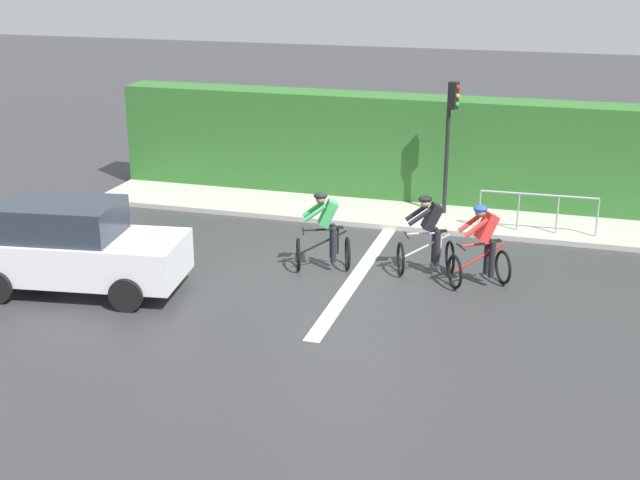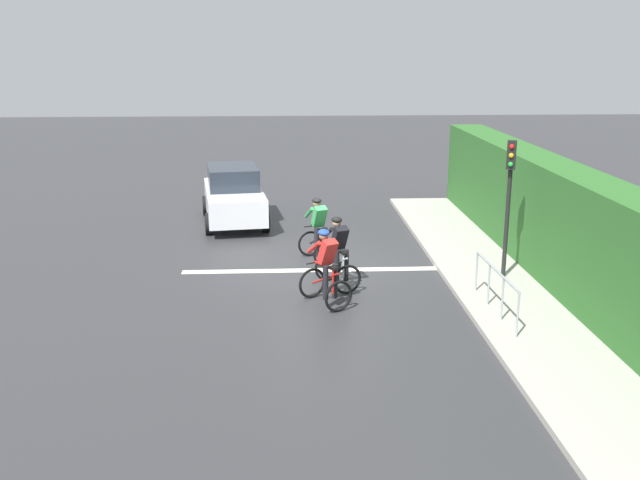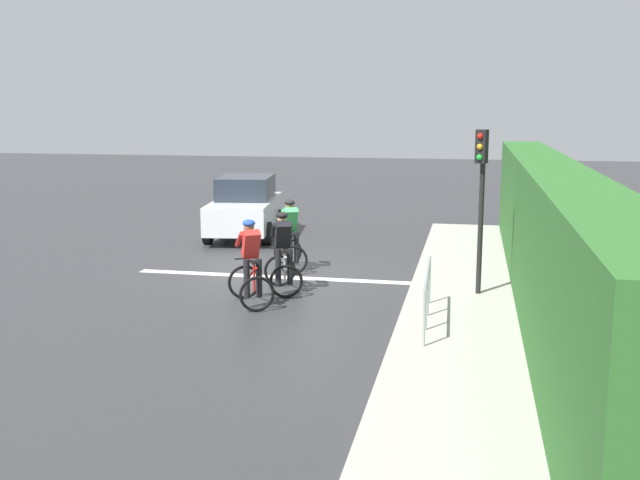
{
  "view_description": "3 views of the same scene",
  "coord_description": "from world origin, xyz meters",
  "px_view_note": "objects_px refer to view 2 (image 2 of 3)",
  "views": [
    {
      "loc": [
        16.25,
        4.28,
        6.41
      ],
      "look_at": [
        0.9,
        -0.26,
        0.91
      ],
      "focal_mm": 48.67,
      "sensor_mm": 36.0,
      "label": 1
    },
    {
      "loc": [
        0.94,
        17.09,
        5.37
      ],
      "look_at": [
        0.15,
        1.32,
        1.04
      ],
      "focal_mm": 39.81,
      "sensor_mm": 36.0,
      "label": 2
    },
    {
      "loc": [
        -3.99,
        16.12,
        3.75
      ],
      "look_at": [
        -0.82,
        0.67,
        0.94
      ],
      "focal_mm": 41.79,
      "sensor_mm": 36.0,
      "label": 3
    }
  ],
  "objects_px": {
    "cyclist_second": "(338,254)",
    "cyclist_mid": "(318,232)",
    "cyclist_lead": "(326,270)",
    "traffic_light_near_crossing": "(509,189)",
    "car_white": "(234,195)",
    "pedestrian_railing_kerbside": "(496,282)"
  },
  "relations": [
    {
      "from": "cyclist_second",
      "to": "cyclist_mid",
      "type": "height_order",
      "value": "same"
    },
    {
      "from": "cyclist_second",
      "to": "cyclist_lead",
      "type": "bearing_deg",
      "value": 72.93
    },
    {
      "from": "cyclist_lead",
      "to": "traffic_light_near_crossing",
      "type": "distance_m",
      "value": 4.67
    },
    {
      "from": "car_white",
      "to": "cyclist_mid",
      "type": "bearing_deg",
      "value": 119.41
    },
    {
      "from": "cyclist_second",
      "to": "traffic_light_near_crossing",
      "type": "height_order",
      "value": "traffic_light_near_crossing"
    },
    {
      "from": "cyclist_lead",
      "to": "traffic_light_near_crossing",
      "type": "relative_size",
      "value": 0.5
    },
    {
      "from": "cyclist_mid",
      "to": "car_white",
      "type": "height_order",
      "value": "car_white"
    },
    {
      "from": "cyclist_lead",
      "to": "traffic_light_near_crossing",
      "type": "xyz_separation_m",
      "value": [
        -4.25,
        -1.32,
        1.43
      ]
    },
    {
      "from": "car_white",
      "to": "pedestrian_railing_kerbside",
      "type": "bearing_deg",
      "value": 124.83
    },
    {
      "from": "car_white",
      "to": "traffic_light_near_crossing",
      "type": "xyz_separation_m",
      "value": [
        -6.7,
        6.19,
        1.35
      ]
    },
    {
      "from": "cyclist_lead",
      "to": "car_white",
      "type": "relative_size",
      "value": 0.39
    },
    {
      "from": "cyclist_lead",
      "to": "pedestrian_railing_kerbside",
      "type": "bearing_deg",
      "value": 165.43
    },
    {
      "from": "traffic_light_near_crossing",
      "to": "pedestrian_railing_kerbside",
      "type": "distance_m",
      "value": 2.78
    },
    {
      "from": "cyclist_mid",
      "to": "pedestrian_railing_kerbside",
      "type": "relative_size",
      "value": 0.62
    },
    {
      "from": "cyclist_second",
      "to": "cyclist_mid",
      "type": "distance_m",
      "value": 2.1
    },
    {
      "from": "cyclist_mid",
      "to": "traffic_light_near_crossing",
      "type": "distance_m",
      "value": 4.87
    },
    {
      "from": "cyclist_lead",
      "to": "pedestrian_railing_kerbside",
      "type": "relative_size",
      "value": 0.62
    },
    {
      "from": "cyclist_mid",
      "to": "traffic_light_near_crossing",
      "type": "relative_size",
      "value": 0.5
    },
    {
      "from": "cyclist_lead",
      "to": "car_white",
      "type": "bearing_deg",
      "value": -71.97
    },
    {
      "from": "car_white",
      "to": "pedestrian_railing_kerbside",
      "type": "height_order",
      "value": "car_white"
    },
    {
      "from": "traffic_light_near_crossing",
      "to": "cyclist_second",
      "type": "bearing_deg",
      "value": 2.92
    },
    {
      "from": "cyclist_lead",
      "to": "car_white",
      "type": "xyz_separation_m",
      "value": [
        2.45,
        -7.52,
        0.08
      ]
    }
  ]
}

